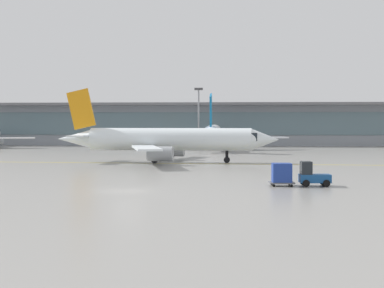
% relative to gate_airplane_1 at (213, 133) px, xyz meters
% --- Properties ---
extents(ground_plane, '(400.00, 400.00, 0.00)m').
position_rel_gate_airplane_1_xyz_m(ground_plane, '(-3.87, -70.75, -3.10)').
color(ground_plane, gray).
extents(taxiway_centreline_stripe, '(109.88, 5.77, 0.01)m').
position_rel_gate_airplane_1_xyz_m(taxiway_centreline_stripe, '(-4.18, -39.25, -3.10)').
color(taxiway_centreline_stripe, yellow).
rests_on(taxiway_centreline_stripe, ground_plane).
extents(terminal_concourse, '(192.16, 11.00, 9.60)m').
position_rel_gate_airplane_1_xyz_m(terminal_concourse, '(-3.87, 21.60, 1.81)').
color(terminal_concourse, '#8C939E').
rests_on(terminal_concourse, ground_plane).
extents(gate_airplane_1, '(29.07, 31.18, 10.35)m').
position_rel_gate_airplane_1_xyz_m(gate_airplane_1, '(0.00, 0.00, 0.00)').
color(gate_airplane_1, silver).
rests_on(gate_airplane_1, ground_plane).
extents(taxiing_regional_jet, '(30.08, 27.96, 9.97)m').
position_rel_gate_airplane_1_xyz_m(taxiing_regional_jet, '(-4.57, -37.23, -0.12)').
color(taxiing_regional_jet, white).
rests_on(taxiing_regional_jet, ground_plane).
extents(baggage_tug, '(2.68, 1.75, 2.10)m').
position_rel_gate_airplane_1_xyz_m(baggage_tug, '(11.11, -65.86, -2.21)').
color(baggage_tug, '#194C8C').
rests_on(baggage_tug, ground_plane).
extents(cargo_dolly_lead, '(2.19, 1.72, 1.94)m').
position_rel_gate_airplane_1_xyz_m(cargo_dolly_lead, '(8.52, -66.01, -2.05)').
color(cargo_dolly_lead, '#595B60').
rests_on(cargo_dolly_lead, ground_plane).
extents(apron_light_mast_1, '(1.80, 0.36, 12.67)m').
position_rel_gate_airplane_1_xyz_m(apron_light_mast_1, '(-3.63, 13.37, 3.90)').
color(apron_light_mast_1, gray).
rests_on(apron_light_mast_1, ground_plane).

